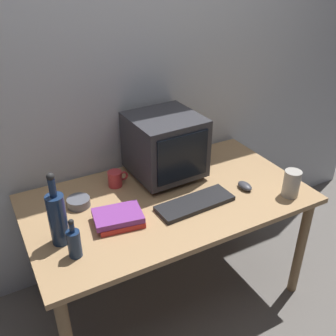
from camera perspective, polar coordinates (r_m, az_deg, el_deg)
ground_plane at (r=2.55m, az=0.00°, el=-17.64°), size 6.00×6.00×0.00m
back_wall at (r=2.26m, az=-6.03°, el=13.39°), size 4.00×0.08×2.50m
desk at (r=2.13m, az=0.00°, el=-6.07°), size 1.51×0.85×0.71m
crt_monitor at (r=2.19m, az=-0.48°, el=3.36°), size 0.40×0.40×0.37m
keyboard at (r=2.02m, az=4.03°, el=-5.24°), size 0.43×0.17×0.02m
computer_mouse at (r=2.19m, az=11.34°, el=-2.63°), size 0.06×0.10×0.04m
bottle_tall at (r=1.78m, az=-16.10°, el=-7.05°), size 0.08×0.08×0.36m
bottle_short at (r=1.73m, az=-13.77°, el=-10.69°), size 0.06×0.06×0.20m
book_stack at (r=1.90m, az=-7.33°, el=-7.37°), size 0.26×0.20×0.06m
mug at (r=2.18m, az=-7.81°, el=-1.56°), size 0.12×0.08×0.09m
cd_spindle at (r=2.06m, az=-13.14°, el=-4.97°), size 0.12×0.12×0.04m
metal_canister at (r=2.16m, az=17.87°, el=-2.20°), size 0.09×0.09×0.15m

